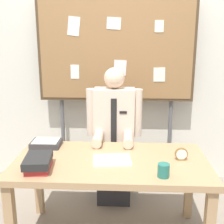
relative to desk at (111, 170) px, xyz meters
name	(u,v)px	position (x,y,z in m)	size (l,w,h in m)	color
back_wall	(117,67)	(0.00, 1.24, 0.71)	(6.40, 0.08, 2.70)	silver
desk	(111,170)	(0.00, 0.00, 0.00)	(1.56, 0.81, 0.73)	tan
person	(114,142)	(0.00, 0.62, 0.01)	(0.55, 0.56, 1.41)	#2D2D33
bulletin_board	(116,51)	(0.00, 1.03, 0.90)	(1.71, 0.09, 2.13)	#4C3823
book_stack	(38,163)	(-0.53, -0.21, 0.14)	(0.22, 0.30, 0.10)	#B22D2D
open_notebook	(112,160)	(0.01, -0.02, 0.09)	(0.30, 0.23, 0.01)	white
desk_clock	(181,155)	(0.57, 0.02, 0.13)	(0.10, 0.04, 0.10)	olive
coffee_mug	(163,170)	(0.39, -0.28, 0.14)	(0.09, 0.09, 0.10)	#267266
paper_tray	(46,143)	(-0.60, 0.27, 0.12)	(0.26, 0.20, 0.06)	#333338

